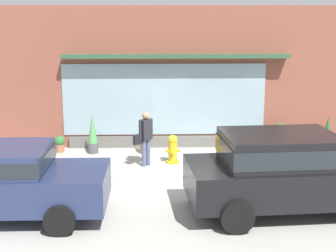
{
  "coord_description": "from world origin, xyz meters",
  "views": [
    {
      "loc": [
        -0.74,
        -12.19,
        4.04
      ],
      "look_at": [
        -0.3,
        1.2,
        1.09
      ],
      "focal_mm": 51.28,
      "sensor_mm": 36.0,
      "label": 1
    }
  ],
  "objects_px": {
    "fire_hydrant": "(173,149)",
    "potted_plant_trailing_edge": "(281,136)",
    "potted_plant_corner_tall": "(60,143)",
    "potted_plant_by_entrance": "(145,138)",
    "pedestrian_with_handbag": "(145,135)",
    "potted_plant_window_right": "(327,134)",
    "potted_plant_window_center": "(250,140)",
    "parked_car_black": "(284,168)",
    "potted_plant_window_left": "(93,134)"
  },
  "relations": [
    {
      "from": "potted_plant_corner_tall",
      "to": "potted_plant_window_center",
      "type": "distance_m",
      "value": 5.95
    },
    {
      "from": "parked_car_black",
      "to": "pedestrian_with_handbag",
      "type": "bearing_deg",
      "value": 126.99
    },
    {
      "from": "fire_hydrant",
      "to": "potted_plant_by_entrance",
      "type": "bearing_deg",
      "value": 127.36
    },
    {
      "from": "pedestrian_with_handbag",
      "to": "potted_plant_trailing_edge",
      "type": "height_order",
      "value": "pedestrian_with_handbag"
    },
    {
      "from": "fire_hydrant",
      "to": "potted_plant_window_right",
      "type": "distance_m",
      "value": 5.18
    },
    {
      "from": "fire_hydrant",
      "to": "parked_car_black",
      "type": "xyz_separation_m",
      "value": [
        2.21,
        -3.73,
        0.57
      ]
    },
    {
      "from": "fire_hydrant",
      "to": "potted_plant_window_left",
      "type": "relative_size",
      "value": 0.67
    },
    {
      "from": "parked_car_black",
      "to": "potted_plant_window_center",
      "type": "xyz_separation_m",
      "value": [
        0.25,
        4.86,
        -0.6
      ]
    },
    {
      "from": "potted_plant_trailing_edge",
      "to": "potted_plant_window_right",
      "type": "distance_m",
      "value": 1.47
    },
    {
      "from": "pedestrian_with_handbag",
      "to": "potted_plant_window_center",
      "type": "relative_size",
      "value": 2.16
    },
    {
      "from": "potted_plant_corner_tall",
      "to": "potted_plant_window_left",
      "type": "height_order",
      "value": "potted_plant_window_left"
    },
    {
      "from": "potted_plant_by_entrance",
      "to": "potted_plant_window_right",
      "type": "xyz_separation_m",
      "value": [
        5.82,
        0.27,
        0.02
      ]
    },
    {
      "from": "fire_hydrant",
      "to": "potted_plant_corner_tall",
      "type": "xyz_separation_m",
      "value": [
        -3.48,
        1.28,
        -0.12
      ]
    },
    {
      "from": "potted_plant_corner_tall",
      "to": "potted_plant_trailing_edge",
      "type": "height_order",
      "value": "potted_plant_trailing_edge"
    },
    {
      "from": "potted_plant_window_center",
      "to": "parked_car_black",
      "type": "bearing_deg",
      "value": -93.0
    },
    {
      "from": "potted_plant_trailing_edge",
      "to": "potted_plant_by_entrance",
      "type": "xyz_separation_m",
      "value": [
        -4.36,
        -0.38,
        0.07
      ]
    },
    {
      "from": "potted_plant_by_entrance",
      "to": "fire_hydrant",
      "type": "bearing_deg",
      "value": -52.64
    },
    {
      "from": "fire_hydrant",
      "to": "potted_plant_trailing_edge",
      "type": "relative_size",
      "value": 1.0
    },
    {
      "from": "potted_plant_trailing_edge",
      "to": "potted_plant_window_left",
      "type": "xyz_separation_m",
      "value": [
        -5.98,
        -0.32,
        0.17
      ]
    },
    {
      "from": "potted_plant_window_center",
      "to": "fire_hydrant",
      "type": "bearing_deg",
      "value": -155.23
    },
    {
      "from": "fire_hydrant",
      "to": "potted_plant_by_entrance",
      "type": "xyz_separation_m",
      "value": [
        -0.82,
        1.07,
        0.09
      ]
    },
    {
      "from": "potted_plant_by_entrance",
      "to": "potted_plant_window_left",
      "type": "xyz_separation_m",
      "value": [
        -1.62,
        0.06,
        0.1
      ]
    },
    {
      "from": "potted_plant_window_center",
      "to": "potted_plant_window_right",
      "type": "xyz_separation_m",
      "value": [
        2.54,
        0.21,
        0.13
      ]
    },
    {
      "from": "potted_plant_trailing_edge",
      "to": "potted_plant_by_entrance",
      "type": "bearing_deg",
      "value": -175.0
    },
    {
      "from": "fire_hydrant",
      "to": "potted_plant_trailing_edge",
      "type": "height_order",
      "value": "same"
    },
    {
      "from": "potted_plant_window_center",
      "to": "potted_plant_window_right",
      "type": "distance_m",
      "value": 2.55
    },
    {
      "from": "parked_car_black",
      "to": "potted_plant_trailing_edge",
      "type": "xyz_separation_m",
      "value": [
        1.33,
        5.18,
        -0.55
      ]
    },
    {
      "from": "pedestrian_with_handbag",
      "to": "potted_plant_by_entrance",
      "type": "height_order",
      "value": "pedestrian_with_handbag"
    },
    {
      "from": "pedestrian_with_handbag",
      "to": "potted_plant_by_entrance",
      "type": "bearing_deg",
      "value": -130.72
    },
    {
      "from": "potted_plant_corner_tall",
      "to": "parked_car_black",
      "type": "bearing_deg",
      "value": -41.3
    },
    {
      "from": "potted_plant_window_center",
      "to": "pedestrian_with_handbag",
      "type": "bearing_deg",
      "value": -156.54
    },
    {
      "from": "fire_hydrant",
      "to": "potted_plant_corner_tall",
      "type": "bearing_deg",
      "value": 159.86
    },
    {
      "from": "potted_plant_trailing_edge",
      "to": "pedestrian_with_handbag",
      "type": "bearing_deg",
      "value": -158.22
    },
    {
      "from": "fire_hydrant",
      "to": "potted_plant_window_center",
      "type": "relative_size",
      "value": 1.14
    },
    {
      "from": "pedestrian_with_handbag",
      "to": "potted_plant_window_right",
      "type": "relative_size",
      "value": 1.45
    },
    {
      "from": "fire_hydrant",
      "to": "potted_plant_window_right",
      "type": "height_order",
      "value": "potted_plant_window_right"
    },
    {
      "from": "fire_hydrant",
      "to": "pedestrian_with_handbag",
      "type": "distance_m",
      "value": 0.97
    },
    {
      "from": "fire_hydrant",
      "to": "parked_car_black",
      "type": "relative_size",
      "value": 0.19
    },
    {
      "from": "potted_plant_corner_tall",
      "to": "potted_plant_trailing_edge",
      "type": "relative_size",
      "value": 0.63
    },
    {
      "from": "potted_plant_window_left",
      "to": "pedestrian_with_handbag",
      "type": "bearing_deg",
      "value": -40.52
    },
    {
      "from": "potted_plant_window_left",
      "to": "potted_plant_trailing_edge",
      "type": "bearing_deg",
      "value": 3.05
    },
    {
      "from": "parked_car_black",
      "to": "fire_hydrant",
      "type": "bearing_deg",
      "value": 116.7
    },
    {
      "from": "potted_plant_corner_tall",
      "to": "potted_plant_by_entrance",
      "type": "bearing_deg",
      "value": -4.4
    },
    {
      "from": "potted_plant_window_right",
      "to": "potted_plant_by_entrance",
      "type": "bearing_deg",
      "value": -177.3
    },
    {
      "from": "potted_plant_by_entrance",
      "to": "potted_plant_window_left",
      "type": "height_order",
      "value": "potted_plant_window_left"
    },
    {
      "from": "potted_plant_window_center",
      "to": "potted_plant_trailing_edge",
      "type": "bearing_deg",
      "value": 16.42
    },
    {
      "from": "parked_car_black",
      "to": "potted_plant_window_right",
      "type": "relative_size",
      "value": 4.09
    },
    {
      "from": "potted_plant_corner_tall",
      "to": "potted_plant_window_right",
      "type": "relative_size",
      "value": 0.48
    },
    {
      "from": "pedestrian_with_handbag",
      "to": "potted_plant_trailing_edge",
      "type": "distance_m",
      "value": 4.68
    },
    {
      "from": "pedestrian_with_handbag",
      "to": "parked_car_black",
      "type": "height_order",
      "value": "parked_car_black"
    }
  ]
}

